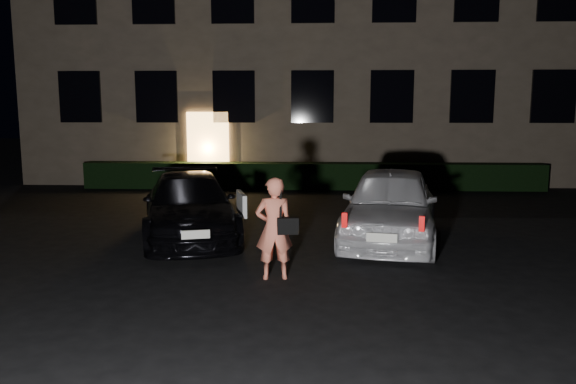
{
  "coord_description": "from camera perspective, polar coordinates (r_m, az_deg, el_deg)",
  "views": [
    {
      "loc": [
        0.05,
        -7.82,
        2.65
      ],
      "look_at": [
        -0.39,
        2.0,
        1.17
      ],
      "focal_mm": 35.0,
      "sensor_mm": 36.0,
      "label": 1
    }
  ],
  "objects": [
    {
      "name": "hatch",
      "position": [
        11.28,
        10.36,
        -1.28
      ],
      "size": [
        2.56,
        4.62,
        1.49
      ],
      "rotation": [
        0.0,
        0.0,
        -0.19
      ],
      "color": "white",
      "rests_on": "ground"
    },
    {
      "name": "building",
      "position": [
        23.05,
        2.57,
        16.93
      ],
      "size": [
        20.0,
        8.11,
        12.0
      ],
      "color": "brown",
      "rests_on": "ground"
    },
    {
      "name": "sedan",
      "position": [
        11.69,
        -9.98,
        -1.42
      ],
      "size": [
        2.89,
        4.75,
        1.29
      ],
      "rotation": [
        0.0,
        0.0,
        0.26
      ],
      "color": "black",
      "rests_on": "ground"
    },
    {
      "name": "ground",
      "position": [
        8.25,
        2.14,
        -10.14
      ],
      "size": [
        80.0,
        80.0,
        0.0
      ],
      "primitive_type": "plane",
      "color": "black",
      "rests_on": "ground"
    },
    {
      "name": "man",
      "position": [
        8.68,
        -1.38,
        -3.7
      ],
      "size": [
        0.71,
        0.48,
        1.6
      ],
      "rotation": [
        0.0,
        0.0,
        3.31
      ],
      "color": "#EB785C",
      "rests_on": "ground"
    },
    {
      "name": "hedge",
      "position": [
        18.45,
        2.43,
        1.65
      ],
      "size": [
        15.0,
        0.7,
        0.85
      ],
      "primitive_type": "cube",
      "color": "black",
      "rests_on": "ground"
    }
  ]
}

